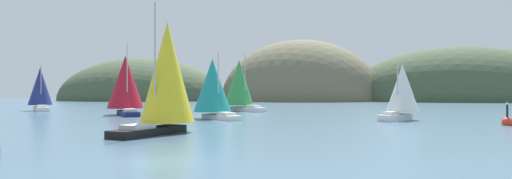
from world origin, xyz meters
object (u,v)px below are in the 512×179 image
Objects in this scene: sailboat_white_mainsail at (402,90)px; channel_buoy at (507,122)px; sailboat_teal_sail at (213,87)px; sailboat_crimson_sail at (125,84)px; sailboat_yellow_sail at (166,75)px; sailboat_navy_sail at (40,88)px; sailboat_green_sail at (240,84)px.

channel_buoy is at bearing -36.60° from sailboat_white_mainsail.
sailboat_teal_sail is at bearing 179.94° from sailboat_white_mainsail.
sailboat_teal_sail is 23.79m from sailboat_white_mainsail.
sailboat_crimson_sail is 1.24× the size of sailboat_teal_sail.
sailboat_yellow_sail is at bearing -59.74° from sailboat_crimson_sail.
sailboat_navy_sail is 0.80× the size of sailboat_crimson_sail.
sailboat_green_sail is at bearing 89.86° from sailboat_yellow_sail.
sailboat_teal_sail is at bearing -25.09° from sailboat_crimson_sail.
sailboat_crimson_sail is 20.48m from sailboat_green_sail.
sailboat_crimson_sail reaches higher than sailboat_green_sail.
sailboat_crimson_sail is at bearing 169.70° from sailboat_white_mainsail.
sailboat_crimson_sail is at bearing -27.35° from sailboat_navy_sail.
sailboat_crimson_sail is 3.98× the size of channel_buoy.
sailboat_navy_sail is 0.77× the size of sailboat_yellow_sail.
sailboat_green_sail is 20.77m from sailboat_teal_sail.
sailboat_white_mainsail is at bearing -0.06° from sailboat_teal_sail.
sailboat_crimson_sail is (20.95, -10.84, 0.58)m from sailboat_navy_sail.
sailboat_teal_sail is (35.94, -17.85, 0.03)m from sailboat_navy_sail.
sailboat_navy_sail is 51.43m from sailboat_yellow_sail.
sailboat_navy_sail reaches higher than sailboat_white_mainsail.
sailboat_green_sail reaches higher than sailboat_teal_sail.
sailboat_crimson_sail is 1.04× the size of sailboat_green_sail.
sailboat_white_mainsail is at bearing -41.38° from sailboat_green_sail.
sailboat_green_sail is 31.47m from sailboat_white_mainsail.
channel_buoy is (9.25, -6.87, -3.31)m from sailboat_white_mainsail.
channel_buoy is (48.03, -13.91, -4.33)m from sailboat_crimson_sail.
sailboat_crimson_sail reaches higher than sailboat_white_mainsail.
sailboat_yellow_sail is 35.34m from channel_buoy.
sailboat_green_sail is at bearing 4.60° from sailboat_navy_sail.
sailboat_green_sail is 3.83× the size of channel_buoy.
sailboat_navy_sail is 1.20× the size of sailboat_white_mainsail.
sailboat_white_mainsail is 2.67× the size of channel_buoy.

